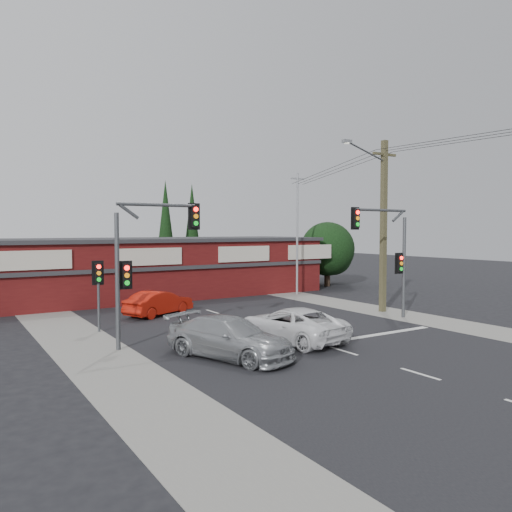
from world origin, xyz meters
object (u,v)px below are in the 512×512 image
silver_suv (230,338)px  shop_building (145,267)px  red_sedan (159,303)px  utility_pole (382,220)px  white_suv (291,324)px

silver_suv → shop_building: 18.76m
shop_building → red_sedan: bearing=-104.4°
silver_suv → red_sedan: (1.24, 10.35, -0.07)m
silver_suv → utility_pole: 14.19m
silver_suv → shop_building: shop_building is taller
shop_building → utility_pole: (9.36, -14.00, 3.26)m
white_suv → utility_pole: (9.04, 3.38, 4.66)m
silver_suv → utility_pole: (12.67, 4.41, 4.63)m
white_suv → red_sedan: white_suv is taller
silver_suv → red_sedan: size_ratio=1.24×
silver_suv → red_sedan: 10.42m
shop_building → utility_pole: utility_pole is taller
red_sedan → shop_building: bearing=-39.1°
red_sedan → utility_pole: utility_pole is taller
white_suv → shop_building: shop_building is taller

